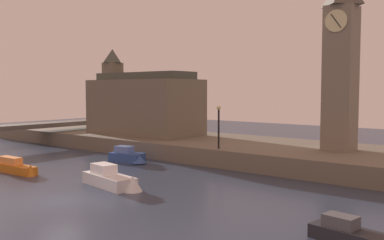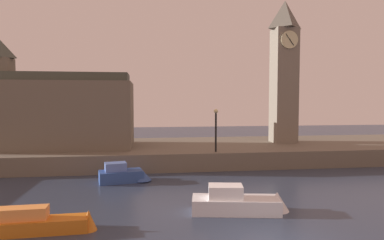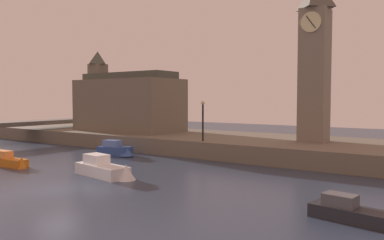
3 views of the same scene
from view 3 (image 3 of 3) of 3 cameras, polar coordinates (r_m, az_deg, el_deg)
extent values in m
plane|color=#2D384C|center=(24.31, -19.15, -9.55)|extent=(120.00, 120.00, 0.00)
cube|color=#6B6051|center=(39.28, 5.09, -3.48)|extent=(70.00, 12.00, 1.50)
cube|color=slate|center=(35.91, 17.50, 6.20)|extent=(2.27, 2.27, 11.55)
cylinder|color=beige|center=(35.31, 17.04, 13.58)|extent=(1.73, 0.12, 1.73)
cube|color=black|center=(35.25, 17.01, 13.60)|extent=(0.87, 0.04, 1.15)
cube|color=#6B6051|center=(46.28, -9.20, 2.13)|extent=(12.35, 6.47, 5.98)
cube|color=#6B6051|center=(50.07, -13.59, 3.35)|extent=(1.79, 1.79, 8.07)
pyramid|color=#474C42|center=(50.33, -13.66, 8.86)|extent=(1.96, 1.96, 1.59)
cube|color=#42473D|center=(46.35, -9.24, 6.33)|extent=(11.74, 3.88, 0.80)
cylinder|color=black|center=(34.51, 1.60, -0.43)|extent=(0.16, 0.16, 3.24)
sphere|color=#F2E099|center=(34.44, 1.61, 2.56)|extent=(0.36, 0.36, 0.36)
cube|color=orange|center=(34.15, -25.74, -5.52)|extent=(4.68, 1.25, 0.62)
cube|color=#FF9947|center=(34.56, -26.22, -4.45)|extent=(2.29, 0.83, 0.55)
cone|color=orange|center=(32.17, -23.68, -5.93)|extent=(0.99, 0.99, 1.16)
cube|color=#232328|center=(18.47, 22.06, -12.68)|extent=(3.40, 1.73, 0.61)
cube|color=#515156|center=(18.41, 20.89, -10.89)|extent=(1.48, 1.07, 0.52)
cube|color=#2D4C93|center=(37.00, -11.24, -4.47)|extent=(3.25, 2.07, 0.82)
cube|color=#5B7AC1|center=(37.18, -11.64, -3.35)|extent=(1.65, 1.32, 0.58)
cone|color=#2D4C93|center=(35.94, -9.57, -4.61)|extent=(1.59, 1.59, 0.75)
cube|color=silver|center=(27.35, -13.06, -7.21)|extent=(4.70, 2.31, 0.79)
cube|color=white|center=(27.63, -13.83, -5.58)|extent=(1.90, 1.38, 0.67)
cone|color=silver|center=(25.75, -9.65, -7.72)|extent=(1.64, 1.64, 1.13)
camera|label=1|loc=(2.69, 139.37, 22.88)|focal=40.82mm
camera|label=2|loc=(24.49, -52.13, 3.30)|focal=31.36mm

